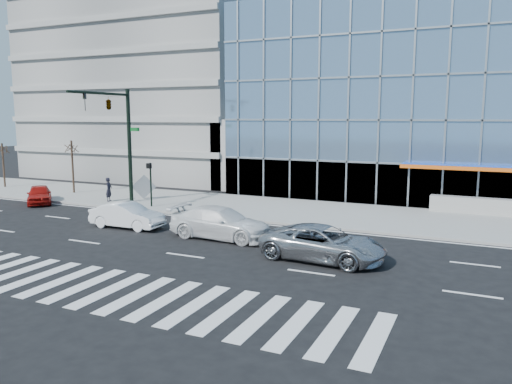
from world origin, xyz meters
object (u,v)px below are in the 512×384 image
white_suv (221,223)px  pedestrian (109,189)px  red_sedan (39,194)px  tilted_panel (144,187)px  traffic_signal (115,118)px  street_tree_near (72,148)px  silver_suv (323,243)px  ped_signal_post (150,178)px  white_sedan (127,215)px  street_tree_far (2,149)px

white_suv → pedestrian: (-12.43, 5.81, 0.21)m
red_sedan → tilted_panel: bearing=-13.0°
white_suv → tilted_panel: (-10.76, 7.71, 0.26)m
traffic_signal → street_tree_near: (-7.00, 2.93, -2.39)m
silver_suv → pedestrian: bearing=72.6°
ped_signal_post → red_sedan: ped_signal_post is taller
traffic_signal → silver_suv: 18.94m
red_sedan → street_tree_near: bearing=55.9°
ped_signal_post → street_tree_near: bearing=164.9°
ped_signal_post → pedestrian: size_ratio=1.73×
white_sedan → red_sedan: 11.53m
traffic_signal → pedestrian: (-1.54, 0.83, -5.15)m
ped_signal_post → silver_suv: (14.40, -7.02, -1.38)m
white_sedan → street_tree_far: bearing=66.6°
white_suv → white_sedan: 6.00m
traffic_signal → silver_suv: bearing=-21.5°
ped_signal_post → white_sedan: 6.12m
street_tree_near → ped_signal_post: bearing=-15.1°
pedestrian → tilted_panel: tilted_panel is taller
traffic_signal → tilted_panel: traffic_signal is taller
ped_signal_post → tilted_panel: (-2.37, 2.35, -1.07)m
ped_signal_post → silver_suv: 16.07m
silver_suv → white_suv: (-6.00, 1.66, 0.04)m
ped_signal_post → white_suv: size_ratio=0.54×
street_tree_near → traffic_signal: bearing=-22.7°
white_sedan → traffic_signal: bearing=42.5°
street_tree_far → white_suv: (25.90, -7.91, -2.64)m
ped_signal_post → traffic_signal: bearing=-171.5°
white_suv → street_tree_far: bearing=74.5°
street_tree_far → pedestrian: (13.47, -2.10, -2.43)m
white_sedan → silver_suv: bearing=-98.9°
ped_signal_post → white_sedan: (2.40, -5.44, -1.43)m
silver_suv → pedestrian: 19.89m
silver_suv → pedestrian: (-18.43, 7.47, 0.25)m
traffic_signal → red_sedan: (-6.03, -1.39, -5.49)m
white_suv → pedestrian: 13.72m
silver_suv → pedestrian: pedestrian is taller
street_tree_near → silver_suv: (23.90, -9.57, -3.02)m
red_sedan → street_tree_far: bearing=107.5°
white_suv → silver_suv: bearing=-104.0°
white_sedan → ped_signal_post: bearing=22.3°
tilted_panel → street_tree_near: bearing=134.2°
traffic_signal → tilted_panel: (0.13, 2.72, -5.10)m
pedestrian → silver_suv: bearing=-131.8°
traffic_signal → street_tree_near: 7.96m
street_tree_near → white_suv: (17.90, -7.91, -2.98)m
ped_signal_post → pedestrian: bearing=173.5°
white_sedan → pedestrian: size_ratio=2.50×
red_sedan → white_sedan: bearing=-65.4°
ped_signal_post → silver_suv: size_ratio=0.55×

